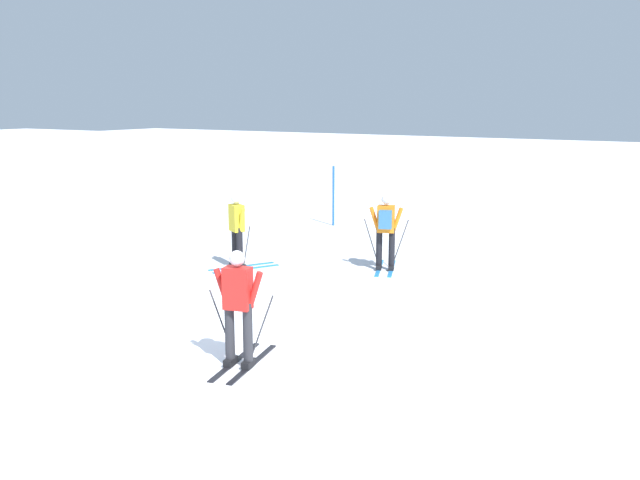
% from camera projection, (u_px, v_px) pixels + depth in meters
% --- Properties ---
extents(ground_plane, '(120.00, 120.00, 0.00)m').
position_uv_depth(ground_plane, '(221.00, 337.00, 11.30)').
color(ground_plane, white).
extents(far_snow_ridge, '(80.00, 9.88, 1.58)m').
position_uv_depth(far_snow_ridge, '(546.00, 173.00, 28.75)').
color(far_snow_ridge, white).
rests_on(far_snow_ridge, ground).
extents(skier_yellow, '(1.10, 1.58, 1.71)m').
position_uv_depth(skier_yellow, '(237.00, 229.00, 15.64)').
color(skier_yellow, '#237AC6').
rests_on(skier_yellow, ground).
extents(skier_orange, '(0.96, 1.62, 1.71)m').
position_uv_depth(skier_orange, '(386.00, 229.00, 15.48)').
color(skier_orange, '#237AC6').
rests_on(skier_orange, ground).
extents(skier_red, '(0.98, 1.64, 1.71)m').
position_uv_depth(skier_red, '(238.00, 305.00, 9.85)').
color(skier_red, black).
rests_on(skier_red, ground).
extents(trail_marker_pole, '(0.07, 0.07, 1.81)m').
position_uv_depth(trail_marker_pole, '(333.00, 196.00, 21.09)').
color(trail_marker_pole, '#1E56AD').
rests_on(trail_marker_pole, ground).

